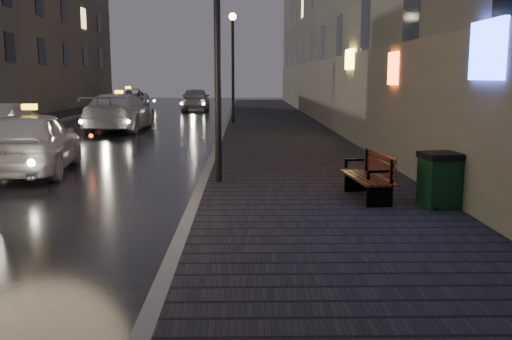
# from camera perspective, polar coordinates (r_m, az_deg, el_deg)

# --- Properties ---
(ground) EXTENTS (120.00, 120.00, 0.00)m
(ground) POSITION_cam_1_polar(r_m,az_deg,el_deg) (7.10, -21.42, -11.12)
(ground) COLOR black
(ground) RESTS_ON ground
(sidewalk) EXTENTS (4.60, 58.00, 0.15)m
(sidewalk) POSITION_cam_1_polar(r_m,az_deg,el_deg) (27.36, 1.98, 4.44)
(sidewalk) COLOR black
(sidewalk) RESTS_ON ground
(curb) EXTENTS (0.20, 58.00, 0.15)m
(curb) POSITION_cam_1_polar(r_m,az_deg,el_deg) (27.34, -3.06, 4.43)
(curb) COLOR slate
(curb) RESTS_ON ground
(sidewalk_far) EXTENTS (2.40, 58.00, 0.15)m
(sidewalk_far) POSITION_cam_1_polar(r_m,az_deg,el_deg) (29.50, -23.33, 4.04)
(sidewalk_far) COLOR black
(sidewalk_far) RESTS_ON ground
(curb_far) EXTENTS (0.20, 58.00, 0.15)m
(curb_far) POSITION_cam_1_polar(r_m,az_deg,el_deg) (29.04, -20.95, 4.11)
(curb_far) COLOR slate
(curb_far) RESTS_ON ground
(building_far_c) EXTENTS (6.00, 22.00, 11.00)m
(building_far_c) POSITION_cam_1_polar(r_m,az_deg,el_deg) (48.05, -20.99, 12.42)
(building_far_c) COLOR #6B6051
(building_far_c) RESTS_ON ground
(lamp_near) EXTENTS (0.36, 0.36, 5.28)m
(lamp_near) POSITION_cam_1_polar(r_m,az_deg,el_deg) (12.29, -3.91, 14.38)
(lamp_near) COLOR black
(lamp_near) RESTS_ON sidewalk
(lamp_far) EXTENTS (0.36, 0.36, 5.28)m
(lamp_far) POSITION_cam_1_polar(r_m,az_deg,el_deg) (28.25, -2.33, 11.52)
(lamp_far) COLOR black
(lamp_far) RESTS_ON sidewalk
(bench) EXTENTS (0.74, 1.72, 0.86)m
(bench) POSITION_cam_1_polar(r_m,az_deg,el_deg) (10.79, 11.42, -0.59)
(bench) COLOR black
(bench) RESTS_ON sidewalk
(trash_bin) EXTENTS (0.71, 0.71, 0.96)m
(trash_bin) POSITION_cam_1_polar(r_m,az_deg,el_deg) (10.38, 17.89, -0.92)
(trash_bin) COLOR black
(trash_bin) RESTS_ON sidewalk
(taxi_near) EXTENTS (2.45, 4.87, 1.59)m
(taxi_near) POSITION_cam_1_polar(r_m,az_deg,el_deg) (15.31, -21.53, 2.65)
(taxi_near) COLOR silver
(taxi_near) RESTS_ON ground
(taxi_mid) EXTENTS (2.46, 5.78, 1.66)m
(taxi_mid) POSITION_cam_1_polar(r_m,az_deg,el_deg) (26.43, -13.47, 5.66)
(taxi_mid) COLOR silver
(taxi_mid) RESTS_ON ground
(taxi_far) EXTENTS (3.37, 6.05, 1.60)m
(taxi_far) POSITION_cam_1_polar(r_m,az_deg,el_deg) (40.77, -12.62, 6.85)
(taxi_far) COLOR silver
(taxi_far) RESTS_ON ground
(car_far) EXTENTS (2.09, 4.84, 1.63)m
(car_far) POSITION_cam_1_polar(r_m,az_deg,el_deg) (41.13, -6.06, 7.06)
(car_far) COLOR #9998A0
(car_far) RESTS_ON ground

